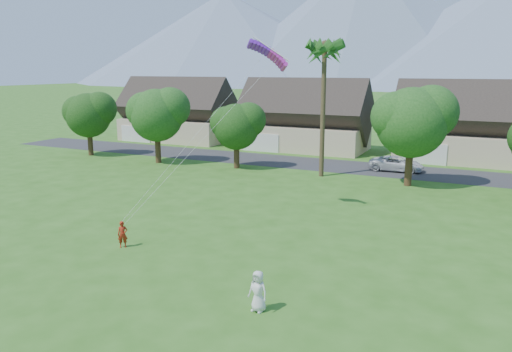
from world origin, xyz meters
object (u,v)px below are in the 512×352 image
Objects in this scene: kite_flyer at (123,234)px; parked_car at (396,164)px; watcher at (258,291)px; parafoil_kite at (269,52)px.

kite_flyer reaches higher than parked_car.
watcher is 0.56× the size of parafoil_kite.
watcher reaches higher than kite_flyer.
parked_car is 22.30m from parafoil_kite.
parked_car is 1.65× the size of parafoil_kite.
kite_flyer is at bearing 159.21° from parked_car.
watcher is (10.16, -3.58, 0.12)m from kite_flyer.
parafoil_kite is (4.72, 9.62, 10.20)m from kite_flyer.
kite_flyer is 0.86× the size of watcher.
watcher is at bearing 178.71° from parked_car.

